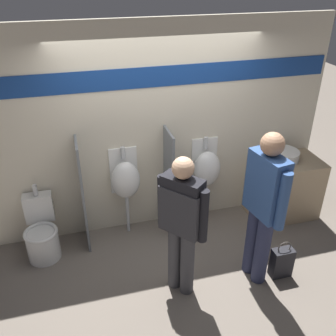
{
  "coord_description": "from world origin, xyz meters",
  "views": [
    {
      "loc": [
        -1.03,
        -3.61,
        3.25
      ],
      "look_at": [
        0.0,
        0.17,
        1.05
      ],
      "focal_mm": 40.0,
      "sensor_mm": 36.0,
      "label": 1
    }
  ],
  "objects_px": {
    "sink_basin": "(283,155)",
    "person_in_vest": "(182,219)",
    "shopping_bag": "(282,262)",
    "person_with_lanyard": "(263,204)",
    "urinal_far": "(206,169)",
    "toilet": "(42,235)",
    "urinal_near_counter": "(125,180)",
    "cell_phone": "(274,168)"
  },
  "relations": [
    {
      "from": "urinal_far",
      "to": "shopping_bag",
      "type": "height_order",
      "value": "urinal_far"
    },
    {
      "from": "cell_phone",
      "to": "shopping_bag",
      "type": "distance_m",
      "value": 1.24
    },
    {
      "from": "toilet",
      "to": "shopping_bag",
      "type": "xyz_separation_m",
      "value": [
        2.66,
        -1.1,
        -0.1
      ]
    },
    {
      "from": "urinal_far",
      "to": "shopping_bag",
      "type": "bearing_deg",
      "value": -69.72
    },
    {
      "from": "urinal_near_counter",
      "to": "toilet",
      "type": "xyz_separation_m",
      "value": [
        -1.09,
        -0.18,
        -0.51
      ]
    },
    {
      "from": "sink_basin",
      "to": "shopping_bag",
      "type": "bearing_deg",
      "value": -116.44
    },
    {
      "from": "urinal_far",
      "to": "person_with_lanyard",
      "type": "bearing_deg",
      "value": -81.41
    },
    {
      "from": "urinal_near_counter",
      "to": "urinal_far",
      "type": "distance_m",
      "value": 1.09
    },
    {
      "from": "toilet",
      "to": "shopping_bag",
      "type": "bearing_deg",
      "value": -22.55
    },
    {
      "from": "sink_basin",
      "to": "toilet",
      "type": "relative_size",
      "value": 0.48
    },
    {
      "from": "toilet",
      "to": "shopping_bag",
      "type": "relative_size",
      "value": 1.82
    },
    {
      "from": "sink_basin",
      "to": "urinal_far",
      "type": "distance_m",
      "value": 1.07
    },
    {
      "from": "person_in_vest",
      "to": "person_with_lanyard",
      "type": "bearing_deg",
      "value": -132.71
    },
    {
      "from": "sink_basin",
      "to": "urinal_far",
      "type": "bearing_deg",
      "value": 173.54
    },
    {
      "from": "sink_basin",
      "to": "shopping_bag",
      "type": "height_order",
      "value": "sink_basin"
    },
    {
      "from": "urinal_near_counter",
      "to": "toilet",
      "type": "distance_m",
      "value": 1.22
    },
    {
      "from": "sink_basin",
      "to": "urinal_near_counter",
      "type": "xyz_separation_m",
      "value": [
        -2.15,
        0.12,
        -0.12
      ]
    },
    {
      "from": "urinal_far",
      "to": "person_with_lanyard",
      "type": "height_order",
      "value": "person_with_lanyard"
    },
    {
      "from": "cell_phone",
      "to": "person_with_lanyard",
      "type": "distance_m",
      "value": 1.11
    },
    {
      "from": "cell_phone",
      "to": "person_in_vest",
      "type": "xyz_separation_m",
      "value": [
        -1.53,
        -0.86,
        0.1
      ]
    },
    {
      "from": "sink_basin",
      "to": "urinal_far",
      "type": "xyz_separation_m",
      "value": [
        -1.06,
        0.12,
        -0.12
      ]
    },
    {
      "from": "urinal_far",
      "to": "cell_phone",
      "type": "bearing_deg",
      "value": -20.06
    },
    {
      "from": "sink_basin",
      "to": "person_in_vest",
      "type": "distance_m",
      "value": 2.05
    },
    {
      "from": "cell_phone",
      "to": "toilet",
      "type": "bearing_deg",
      "value": 177.7
    },
    {
      "from": "toilet",
      "to": "shopping_bag",
      "type": "distance_m",
      "value": 2.88
    },
    {
      "from": "urinal_near_counter",
      "to": "person_in_vest",
      "type": "xyz_separation_m",
      "value": [
        0.39,
        -1.16,
        0.16
      ]
    },
    {
      "from": "sink_basin",
      "to": "person_with_lanyard",
      "type": "height_order",
      "value": "person_with_lanyard"
    },
    {
      "from": "shopping_bag",
      "to": "toilet",
      "type": "bearing_deg",
      "value": 157.45
    },
    {
      "from": "shopping_bag",
      "to": "person_with_lanyard",
      "type": "bearing_deg",
      "value": 163.13
    },
    {
      "from": "urinal_near_counter",
      "to": "shopping_bag",
      "type": "height_order",
      "value": "urinal_near_counter"
    },
    {
      "from": "toilet",
      "to": "urinal_near_counter",
      "type": "bearing_deg",
      "value": 9.46
    },
    {
      "from": "sink_basin",
      "to": "toilet",
      "type": "height_order",
      "value": "sink_basin"
    },
    {
      "from": "sink_basin",
      "to": "person_in_vest",
      "type": "relative_size",
      "value": 0.26
    },
    {
      "from": "person_in_vest",
      "to": "shopping_bag",
      "type": "height_order",
      "value": "person_in_vest"
    },
    {
      "from": "urinal_far",
      "to": "person_in_vest",
      "type": "xyz_separation_m",
      "value": [
        -0.7,
        -1.16,
        0.16
      ]
    },
    {
      "from": "sink_basin",
      "to": "urinal_far",
      "type": "relative_size",
      "value": 0.35
    },
    {
      "from": "shopping_bag",
      "to": "person_in_vest",
      "type": "bearing_deg",
      "value": 174.06
    },
    {
      "from": "toilet",
      "to": "person_with_lanyard",
      "type": "distance_m",
      "value": 2.67
    },
    {
      "from": "toilet",
      "to": "person_in_vest",
      "type": "height_order",
      "value": "person_in_vest"
    },
    {
      "from": "sink_basin",
      "to": "person_in_vest",
      "type": "height_order",
      "value": "person_in_vest"
    },
    {
      "from": "urinal_far",
      "to": "person_with_lanyard",
      "type": "relative_size",
      "value": 0.68
    },
    {
      "from": "cell_phone",
      "to": "shopping_bag",
      "type": "xyz_separation_m",
      "value": [
        -0.35,
        -0.98,
        -0.67
      ]
    }
  ]
}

